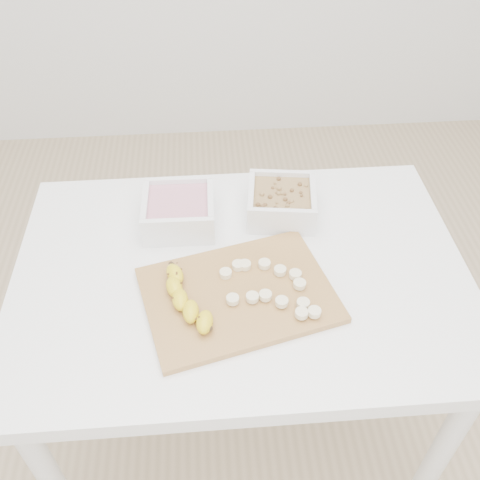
{
  "coord_description": "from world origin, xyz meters",
  "views": [
    {
      "loc": [
        -0.06,
        -0.8,
        1.61
      ],
      "look_at": [
        0.0,
        0.03,
        0.81
      ],
      "focal_mm": 40.0,
      "sensor_mm": 36.0,
      "label": 1
    }
  ],
  "objects": [
    {
      "name": "table",
      "position": [
        0.0,
        0.0,
        0.65
      ],
      "size": [
        1.0,
        0.7,
        0.75
      ],
      "color": "white",
      "rests_on": "ground"
    },
    {
      "name": "ground",
      "position": [
        0.0,
        0.0,
        0.0
      ],
      "size": [
        3.5,
        3.5,
        0.0
      ],
      "primitive_type": "plane",
      "color": "#C6AD89",
      "rests_on": "ground"
    },
    {
      "name": "banana",
      "position": [
        -0.12,
        -0.1,
        0.78
      ],
      "size": [
        0.09,
        0.2,
        0.03
      ],
      "primitive_type": null,
      "rotation": [
        0.0,
        0.0,
        0.22
      ],
      "color": "yellow",
      "rests_on": "cutting_board"
    },
    {
      "name": "bowl_granola",
      "position": [
        0.11,
        0.18,
        0.79
      ],
      "size": [
        0.18,
        0.18,
        0.07
      ],
      "color": "white",
      "rests_on": "table"
    },
    {
      "name": "bowl_yogurt",
      "position": [
        -0.13,
        0.16,
        0.79
      ],
      "size": [
        0.17,
        0.17,
        0.08
      ],
      "color": "white",
      "rests_on": "table"
    },
    {
      "name": "cutting_board",
      "position": [
        -0.01,
        -0.08,
        0.76
      ],
      "size": [
        0.44,
        0.36,
        0.01
      ],
      "primitive_type": "cube",
      "rotation": [
        0.0,
        0.0,
        0.25
      ],
      "color": "#A98040",
      "rests_on": "table"
    },
    {
      "name": "banana_slices",
      "position": [
        0.06,
        -0.08,
        0.77
      ],
      "size": [
        0.2,
        0.17,
        0.02
      ],
      "color": "beige",
      "rests_on": "cutting_board"
    }
  ]
}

